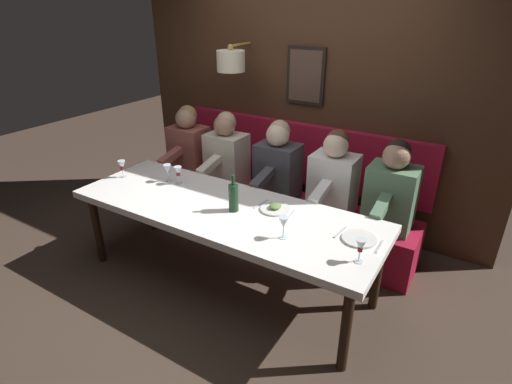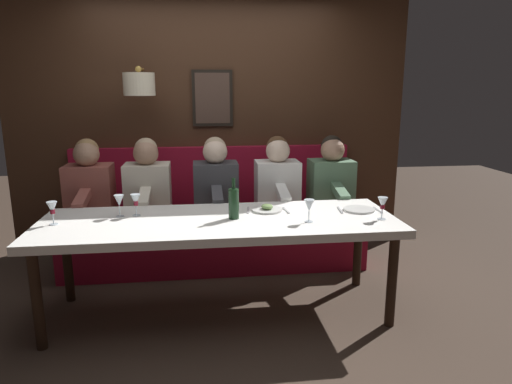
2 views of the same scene
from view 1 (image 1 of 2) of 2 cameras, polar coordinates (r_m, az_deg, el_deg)
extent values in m
plane|color=#423328|center=(3.61, -4.24, -12.59)|extent=(12.00, 12.00, 0.00)
cube|color=white|center=(3.22, -4.64, -2.60)|extent=(0.90, 2.58, 0.06)
cylinder|color=black|center=(2.75, 12.69, -18.61)|extent=(0.07, 0.07, 0.68)
cylinder|color=black|center=(3.96, -21.71, -4.94)|extent=(0.07, 0.07, 0.68)
cylinder|color=black|center=(3.28, 16.94, -10.90)|extent=(0.07, 0.07, 0.68)
cylinder|color=black|center=(4.34, -14.57, -1.11)|extent=(0.07, 0.07, 0.68)
cube|color=maroon|center=(4.12, 2.86, -3.59)|extent=(0.52, 2.78, 0.45)
cube|color=#422819|center=(4.20, 7.26, 14.68)|extent=(0.10, 3.98, 2.90)
cube|color=maroon|center=(4.30, 6.26, 5.57)|extent=(0.10, 2.78, 0.64)
cube|color=black|center=(4.12, 7.13, 16.13)|extent=(0.04, 0.40, 0.55)
cube|color=#4C382D|center=(4.10, 7.02, 16.09)|extent=(0.01, 0.34, 0.49)
cylinder|color=#B78E3D|center=(4.26, -2.23, 20.30)|extent=(0.35, 0.02, 0.02)
cylinder|color=beige|center=(4.14, -3.61, 18.16)|extent=(0.28, 0.28, 0.20)
sphere|color=#B78E3D|center=(4.12, -3.66, 19.95)|extent=(0.06, 0.06, 0.06)
cube|color=#567A5B|center=(3.56, 18.63, -0.77)|extent=(0.30, 0.40, 0.56)
sphere|color=#A37A60|center=(3.40, 19.43, 4.85)|extent=(0.22, 0.22, 0.22)
sphere|color=black|center=(3.42, 19.62, 5.48)|extent=(0.20, 0.20, 0.20)
cube|color=#567A5B|center=(3.28, 17.46, -2.06)|extent=(0.33, 0.09, 0.14)
cube|color=white|center=(3.68, 10.95, 1.05)|extent=(0.30, 0.40, 0.56)
sphere|color=beige|center=(3.53, 11.34, 6.56)|extent=(0.22, 0.22, 0.22)
sphere|color=#4C331E|center=(3.54, 11.56, 7.16)|extent=(0.20, 0.20, 0.20)
cube|color=white|center=(3.42, 9.22, -0.04)|extent=(0.33, 0.09, 0.14)
cube|color=#3D3D42|center=(3.89, 3.15, 2.88)|extent=(0.30, 0.40, 0.56)
sphere|color=beige|center=(3.75, 3.14, 8.14)|extent=(0.22, 0.22, 0.22)
sphere|color=tan|center=(3.76, 3.37, 8.70)|extent=(0.20, 0.20, 0.20)
cube|color=#3D3D42|center=(3.64, 0.97, 1.98)|extent=(0.33, 0.09, 0.14)
cube|color=beige|center=(4.19, -4.18, 4.55)|extent=(0.30, 0.40, 0.56)
sphere|color=#A37A60|center=(4.06, -4.52, 9.46)|extent=(0.22, 0.22, 0.22)
sphere|color=tan|center=(4.07, -4.28, 9.98)|extent=(0.20, 0.20, 0.20)
cube|color=beige|center=(3.96, -6.63, 3.79)|extent=(0.33, 0.09, 0.14)
cube|color=#934C42|center=(4.49, -9.46, 5.70)|extent=(0.30, 0.40, 0.56)
sphere|color=#A37A60|center=(4.36, -9.99, 10.30)|extent=(0.22, 0.22, 0.22)
sphere|color=#937047|center=(4.38, -9.76, 10.79)|extent=(0.20, 0.20, 0.20)
cube|color=#934C42|center=(4.28, -12.00, 5.04)|extent=(0.33, 0.09, 0.14)
cylinder|color=silver|center=(3.16, 2.77, -2.42)|extent=(0.24, 0.24, 0.01)
ellipsoid|color=#668447|center=(3.15, 2.78, -2.01)|extent=(0.11, 0.09, 0.04)
cube|color=silver|center=(3.08, 4.94, -3.28)|extent=(0.17, 0.03, 0.01)
cube|color=silver|center=(3.24, 0.69, -1.71)|extent=(0.18, 0.04, 0.01)
cylinder|color=silver|center=(2.86, 14.53, -6.48)|extent=(0.24, 0.24, 0.01)
cube|color=silver|center=(2.82, 17.20, -7.46)|extent=(0.17, 0.02, 0.01)
cube|color=silver|center=(2.91, 11.94, -5.64)|extent=(0.18, 0.04, 0.01)
cylinder|color=silver|center=(2.80, 3.90, -6.49)|extent=(0.06, 0.06, 0.00)
cylinder|color=silver|center=(2.78, 3.92, -5.80)|extent=(0.01, 0.01, 0.07)
cone|color=silver|center=(2.74, 3.97, -4.37)|extent=(0.07, 0.07, 0.08)
cylinder|color=silver|center=(3.67, -10.93, 1.21)|extent=(0.06, 0.06, 0.00)
cylinder|color=silver|center=(3.66, -10.98, 1.78)|extent=(0.01, 0.01, 0.07)
cone|color=silver|center=(3.63, -11.08, 2.93)|extent=(0.07, 0.07, 0.08)
cylinder|color=maroon|center=(3.64, -11.05, 2.56)|extent=(0.03, 0.03, 0.03)
cylinder|color=silver|center=(2.64, 14.42, -9.55)|extent=(0.06, 0.06, 0.00)
cylinder|color=silver|center=(2.62, 14.51, -8.84)|extent=(0.01, 0.01, 0.07)
cone|color=silver|center=(2.58, 14.71, -7.37)|extent=(0.07, 0.07, 0.08)
cylinder|color=maroon|center=(2.59, 14.63, -7.91)|extent=(0.03, 0.03, 0.03)
cylinder|color=silver|center=(3.94, -18.39, 2.04)|extent=(0.06, 0.06, 0.00)
cylinder|color=silver|center=(3.93, -18.47, 2.57)|extent=(0.01, 0.01, 0.07)
cone|color=silver|center=(3.90, -18.63, 3.65)|extent=(0.07, 0.07, 0.08)
cylinder|color=maroon|center=(3.91, -18.58, 3.29)|extent=(0.03, 0.03, 0.03)
cylinder|color=silver|center=(3.74, -12.38, 1.53)|extent=(0.06, 0.06, 0.00)
cylinder|color=silver|center=(3.73, -12.43, 2.09)|extent=(0.01, 0.01, 0.07)
cone|color=silver|center=(3.70, -12.55, 3.23)|extent=(0.07, 0.07, 0.08)
cylinder|color=#19381E|center=(3.10, -3.23, -0.85)|extent=(0.08, 0.08, 0.22)
cylinder|color=#19381E|center=(3.04, -3.29, 1.69)|extent=(0.03, 0.03, 0.08)
camera|label=2|loc=(2.12, -78.38, -11.27)|focal=31.82mm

